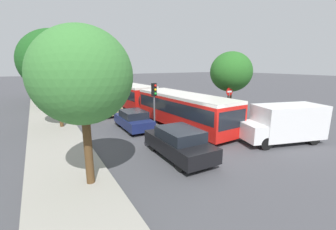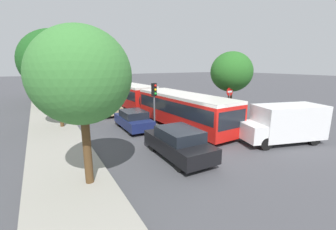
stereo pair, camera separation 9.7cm
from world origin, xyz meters
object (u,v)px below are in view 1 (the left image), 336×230
at_px(white_van, 285,123).
at_px(tree_left_far, 48,64).
at_px(queued_car_black, 179,143).
at_px(no_entry_sign, 229,99).
at_px(queued_car_navy, 133,120).
at_px(direction_sign_post, 229,89).
at_px(tree_left_distant, 42,66).
at_px(tree_left_near, 82,76).
at_px(traffic_light, 154,96).
at_px(tree_left_mid, 54,63).
at_px(tree_right_near, 231,72).
at_px(queued_car_tan, 108,107).
at_px(city_bus_rear, 83,87).
at_px(articulated_bus, 158,102).

height_order(white_van, tree_left_far, tree_left_far).
bearing_deg(queued_car_black, no_entry_sign, -59.70).
distance_m(queued_car_navy, direction_sign_post, 8.99).
xyz_separation_m(no_entry_sign, tree_left_distant, (-12.83, 22.55, 2.54)).
bearing_deg(tree_left_near, tree_left_far, 90.30).
distance_m(white_van, tree_left_distant, 30.80).
relative_size(white_van, traffic_light, 1.57).
distance_m(tree_left_mid, tree_right_near, 13.97).
xyz_separation_m(queued_car_tan, white_van, (7.12, -13.21, 0.53)).
xyz_separation_m(queued_car_navy, queued_car_tan, (-0.25, 5.90, 0.00)).
xyz_separation_m(city_bus_rear, queued_car_navy, (0.04, -19.81, -0.70)).
height_order(queued_car_tan, tree_left_near, tree_left_near).
bearing_deg(queued_car_black, white_van, -100.06).
distance_m(white_van, no_entry_sign, 5.88).
bearing_deg(articulated_bus, tree_left_far, -146.39).
distance_m(queued_car_navy, tree_left_far, 14.36).
bearing_deg(no_entry_sign, queued_car_black, -60.65).
bearing_deg(tree_left_distant, traffic_light, -74.38).
relative_size(traffic_light, tree_left_mid, 0.48).
distance_m(city_bus_rear, tree_left_distant, 5.81).
bearing_deg(tree_right_near, city_bus_rear, 113.25).
relative_size(city_bus_rear, queued_car_navy, 2.80).
relative_size(articulated_bus, tree_left_mid, 2.41).
xyz_separation_m(queued_car_tan, tree_right_near, (9.06, -6.69, 3.32)).
bearing_deg(tree_left_mid, queued_car_navy, -33.24).
bearing_deg(queued_car_black, traffic_light, -12.07).
bearing_deg(tree_left_mid, traffic_light, -33.99).
distance_m(queued_car_black, queued_car_navy, 5.99).
height_order(queued_car_navy, traffic_light, traffic_light).
bearing_deg(tree_left_near, queued_car_tan, 71.47).
distance_m(white_van, direction_sign_post, 6.97).
bearing_deg(queued_car_navy, tree_right_near, -94.14).
distance_m(queued_car_black, queued_car_tan, 11.89).
bearing_deg(queued_car_tan, tree_right_near, -125.46).
bearing_deg(queued_car_tan, tree_left_distant, 17.96).
height_order(no_entry_sign, tree_left_mid, tree_left_mid).
bearing_deg(traffic_light, white_van, 26.05).
bearing_deg(queued_car_tan, tree_left_mid, 124.40).
height_order(tree_left_near, tree_left_mid, tree_left_mid).
bearing_deg(articulated_bus, tree_right_near, 57.59).
bearing_deg(tree_left_near, tree_left_mid, 91.06).
bearing_deg(white_van, traffic_light, -32.34).
distance_m(white_van, traffic_light, 8.57).
xyz_separation_m(city_bus_rear, tree_right_near, (8.85, -20.59, 2.63)).
bearing_deg(traffic_light, tree_right_near, 75.86).
bearing_deg(tree_right_near, direction_sign_post, 127.67).
relative_size(queued_car_navy, tree_left_near, 0.67).
bearing_deg(queued_car_navy, traffic_light, -125.67).
height_order(queued_car_tan, tree_right_near, tree_right_near).
relative_size(no_entry_sign, tree_left_far, 0.37).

